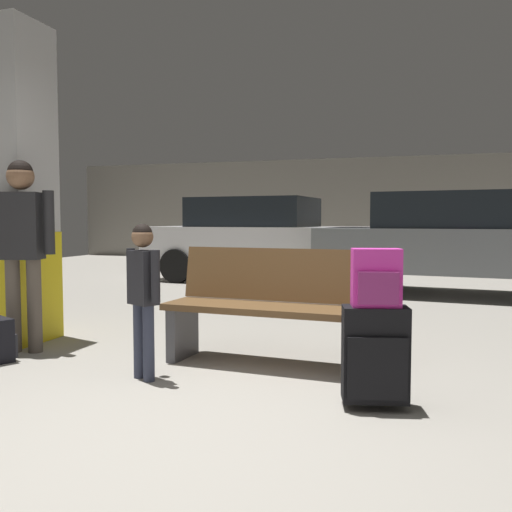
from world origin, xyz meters
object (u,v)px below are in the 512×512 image
Objects in this scene: bench at (270,307)px; structural_pillar at (14,186)px; backpack_bright at (376,278)px; child at (143,284)px; suitcase at (375,355)px; parked_car_near at (459,241)px; adult at (22,235)px; parked_car_far at (260,237)px.

structural_pillar is at bearing 177.07° from bench.
backpack_bright reaches higher than bench.
suitcase is at bearing -4.76° from child.
parked_car_near is at bearing 70.92° from bench.
structural_pillar is at bearing 164.52° from backpack_bright.
backpack_bright is at bearing -42.48° from bench.
adult is 6.09m from parked_car_near.
backpack_bright is 0.08× the size of parked_car_far.
adult is at bearing -93.08° from parked_car_far.
adult reaches higher than parked_car_far.
child is (1.73, -0.79, -0.75)m from structural_pillar.
child is at bearing 175.22° from backpack_bright.
child is 0.25× the size of parked_car_near.
parked_car_far reaches higher than bench.
child is 1.45m from adult.
child is 6.32m from parked_car_far.
adult is (-2.94, 0.56, 0.22)m from backpack_bright.
parked_car_far is at bearing 112.44° from backpack_bright.
child is 5.76m from parked_car_near.
bench is at bearing 6.54° from adult.
backpack_bright is 0.08× the size of parked_car_near.
structural_pillar reaches higher than adult.
parked_car_far reaches higher than backpack_bright.
bench reaches higher than suitcase.
suitcase is 3.07m from adult.
structural_pillar reaches higher than parked_car_near.
parked_car_far reaches higher than child.
child is at bearing -24.46° from structural_pillar.
adult is (0.38, -0.36, -0.43)m from structural_pillar.
structural_pillar is 8.43× the size of backpack_bright.
adult is at bearing 169.31° from backpack_bright.
backpack_bright is 6.89m from parked_car_far.
parked_car_far is (0.69, 5.45, -0.62)m from structural_pillar.
suitcase is 0.45m from backpack_bright.
parked_car_near is (2.32, 5.27, 0.14)m from child.
adult is at bearing -173.46° from bench.
structural_pillar reaches higher than backpack_bright.
parked_car_far is (-1.04, 6.24, 0.14)m from child.
parked_car_near is at bearing 52.89° from adult.
backpack_bright is 3.00m from adult.
backpack_bright is at bearing -4.78° from child.
backpack_bright is 0.21× the size of adult.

